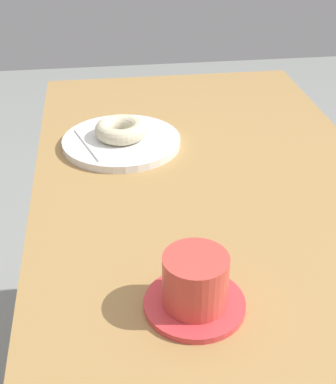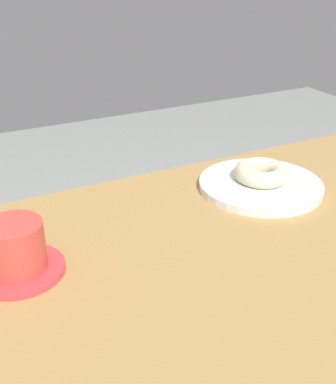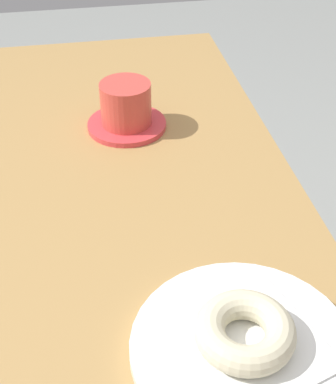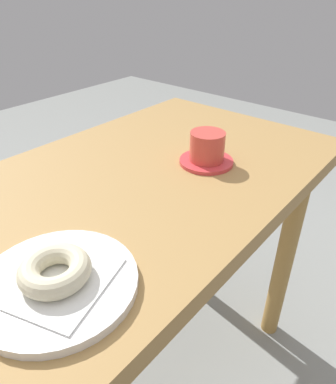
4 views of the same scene
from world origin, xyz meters
name	(u,v)px [view 2 (image 2 of 4)]	position (x,y,z in m)	size (l,w,h in m)	color
table	(196,318)	(0.00, 0.00, 0.66)	(1.23, 0.62, 0.77)	#A37C45
plate_sugar_ring	(260,185)	(-0.23, -0.15, 0.78)	(0.23, 0.23, 0.01)	white
napkin_sugar_ring	(261,181)	(-0.23, -0.15, 0.79)	(0.15, 0.15, 0.00)	white
donut_sugar_ring	(262,173)	(-0.23, -0.15, 0.81)	(0.10, 0.10, 0.03)	beige
coffee_cup	(16,251)	(0.24, -0.08, 0.81)	(0.13, 0.13, 0.08)	#D93B40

